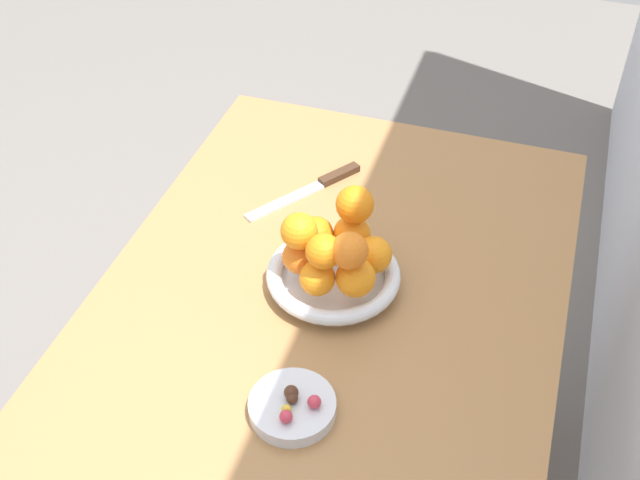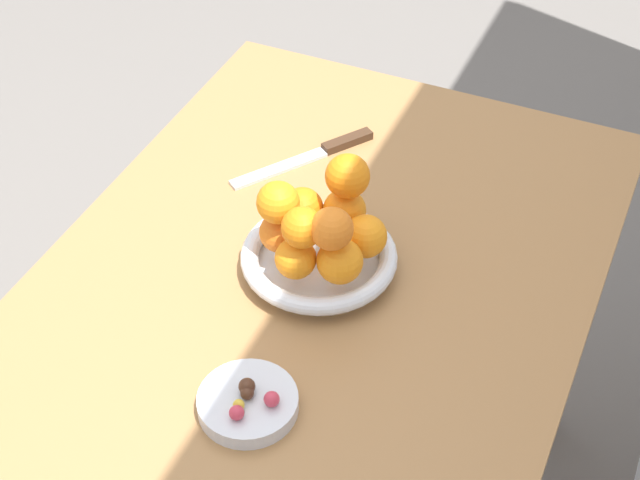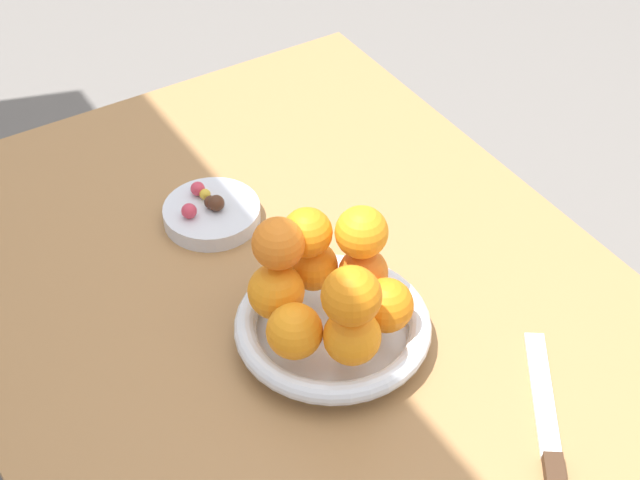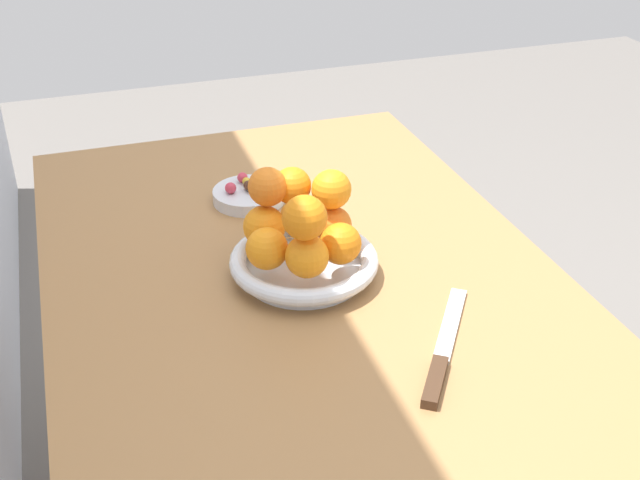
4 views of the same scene
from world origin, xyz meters
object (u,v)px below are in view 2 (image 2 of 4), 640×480
Objects in this scene: candy_dish at (248,403)px; candy_ball_2 at (237,413)px; orange_9 at (332,229)px; orange_1 at (340,261)px; orange_3 at (344,210)px; dining_table at (310,327)px; orange_2 at (365,236)px; orange_7 at (301,227)px; candy_ball_3 at (239,405)px; orange_8 at (347,176)px; candy_ball_0 at (247,393)px; candy_ball_4 at (247,386)px; fruit_bowl at (320,259)px; orange_5 at (279,232)px; orange_0 at (296,258)px; candy_ball_1 at (272,399)px; orange_6 at (278,202)px; knife at (316,154)px; orange_4 at (302,208)px.

candy_ball_2 reaches higher than candy_dish.
orange_1 is at bearing 129.98° from orange_9.
dining_table is at bearing -8.31° from orange_3.
orange_2 is 0.11m from orange_7.
orange_3 is 0.34m from candy_ball_3.
orange_8 is (-0.11, 0.02, 0.01)m from orange_7.
candy_ball_0 is 0.01m from candy_ball_4.
orange_7 reaches higher than candy_ball_3.
orange_5 is (0.02, -0.05, 0.05)m from fruit_bowl.
orange_2 is 0.10m from orange_9.
orange_5 is 3.88× the size of candy_ball_3.
orange_0 is at bearing 47.94° from orange_5.
orange_5 reaches higher than candy_dish.
orange_5 is 0.27m from candy_ball_1.
candy_ball_4 is at bearing 15.94° from orange_6.
candy_ball_0 is (0.22, -0.03, -0.04)m from orange_1.
orange_3 is at bearing -178.83° from candy_ball_0.
orange_5 is at bearing -164.92° from candy_ball_2.
candy_ball_2 is (0.03, 0.00, 0.00)m from candy_ball_0.
candy_ball_1 is at bearing 16.86° from orange_0.
orange_0 is 0.06m from orange_7.
orange_6 is (0.08, -0.06, 0.06)m from orange_3.
orange_5 is (-0.04, -0.04, -0.00)m from orange_0.
candy_ball_1 is at bearing 0.93° from orange_1.
candy_ball_4 is (0.22, 0.02, 0.12)m from dining_table.
candy_ball_4 is at bearing -152.52° from candy_ball_0.
orange_7 is at bearing -9.03° from orange_8.
orange_7 is (0.05, -0.00, 0.10)m from fruit_bowl.
orange_5 is 0.26m from candy_ball_0.
orange_8 reaches higher than knife.
dining_table is 54.98× the size of candy_ball_1.
orange_9 reaches higher than fruit_bowl.
knife is at bearing -160.95° from orange_4.
orange_7 reaches higher than orange_3.
fruit_bowl is 3.58× the size of orange_3.
dining_table is 18.51× the size of orange_6.
orange_7 is 0.34m from knife.
candy_ball_0 reaches higher than dining_table.
fruit_bowl is at bearing 25.50° from knife.
candy_ball_1 is at bearing 18.26° from knife.
candy_ball_4 is (-0.04, -0.01, 0.00)m from candy_ball_2.
orange_1 is at bearing 81.71° from dining_table.
candy_ball_3 is (0.34, 0.00, -0.10)m from orange_8.
candy_ball_0 reaches higher than candy_dish.
orange_0 reaches higher than dining_table.
orange_4 is at bearing 19.05° from knife.
orange_0 is 0.24m from candy_ball_2.
candy_ball_0 is at bearing -84.78° from candy_ball_1.
dining_table is 19.26× the size of orange_5.
candy_dish is 2.21× the size of orange_5.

